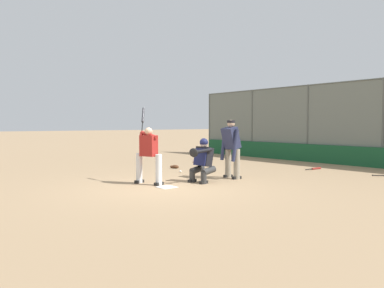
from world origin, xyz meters
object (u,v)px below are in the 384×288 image
umpire_home (231,147)px  baseball_loose (180,171)px  spare_bat_near_backstop (315,169)px  fielding_glove_on_dirt (175,167)px  batter_at_plate (149,153)px  catcher_behind_plate (202,160)px

umpire_home → baseball_loose: 2.19m
spare_bat_near_backstop → baseball_loose: 4.77m
fielding_glove_on_dirt → baseball_loose: fielding_glove_on_dirt is taller
batter_at_plate → spare_bat_near_backstop: (-1.00, -6.24, -0.78)m
batter_at_plate → fielding_glove_on_dirt: batter_at_plate is taller
catcher_behind_plate → fielding_glove_on_dirt: catcher_behind_plate is taller
batter_at_plate → baseball_loose: bearing=-74.5°
spare_bat_near_backstop → fielding_glove_on_dirt: fielding_glove_on_dirt is taller
spare_bat_near_backstop → fielding_glove_on_dirt: (3.42, 3.58, 0.03)m
baseball_loose → fielding_glove_on_dirt: bearing=-28.1°
batter_at_plate → catcher_behind_plate: (-0.66, -1.30, -0.19)m
catcher_behind_plate → baseball_loose: size_ratio=16.27×
batter_at_plate → spare_bat_near_backstop: size_ratio=2.53×
umpire_home → baseball_loose: umpire_home is taller
batter_at_plate → baseball_loose: batter_at_plate is taller
batter_at_plate → baseball_loose: (1.33, -2.08, -0.78)m
batter_at_plate → fielding_glove_on_dirt: (2.41, -2.66, -0.76)m
spare_bat_near_backstop → fielding_glove_on_dirt: size_ratio=2.46×
spare_bat_near_backstop → batter_at_plate: bearing=175.4°
catcher_behind_plate → umpire_home: size_ratio=0.70×
umpire_home → catcher_behind_plate: bearing=97.3°
fielding_glove_on_dirt → spare_bat_near_backstop: bearing=-133.7°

